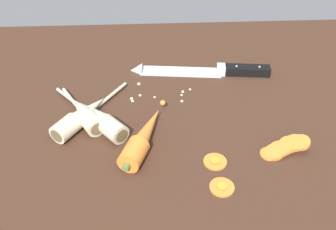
# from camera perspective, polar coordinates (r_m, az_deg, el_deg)

# --- Properties ---
(ground_plane) EXTENTS (1.20, 0.90, 0.04)m
(ground_plane) POSITION_cam_1_polar(r_m,az_deg,el_deg) (0.83, -0.07, -1.02)
(ground_plane) COLOR #42281C
(chefs_knife) EXTENTS (0.35, 0.07, 0.04)m
(chefs_knife) POSITION_cam_1_polar(r_m,az_deg,el_deg) (0.96, 4.46, 6.69)
(chefs_knife) COLOR silver
(chefs_knife) RESTS_ON ground_plane
(whole_carrot) EXTENTS (0.10, 0.20, 0.04)m
(whole_carrot) POSITION_cam_1_polar(r_m,az_deg,el_deg) (0.73, -3.76, -3.36)
(whole_carrot) COLOR orange
(whole_carrot) RESTS_ON ground_plane
(parsnip_front) EXTENTS (0.17, 0.20, 0.04)m
(parsnip_front) POSITION_cam_1_polar(r_m,az_deg,el_deg) (0.79, -10.45, -0.42)
(parsnip_front) COLOR beige
(parsnip_front) RESTS_ON ground_plane
(parsnip_mid_left) EXTENTS (0.15, 0.20, 0.04)m
(parsnip_mid_left) POSITION_cam_1_polar(r_m,az_deg,el_deg) (0.80, -12.84, -0.10)
(parsnip_mid_left) COLOR beige
(parsnip_mid_left) RESTS_ON ground_plane
(parsnip_mid_right) EXTENTS (0.11, 0.17, 0.04)m
(parsnip_mid_right) POSITION_cam_1_polar(r_m,az_deg,el_deg) (0.81, -12.35, 0.18)
(parsnip_mid_right) COLOR beige
(parsnip_mid_right) RESTS_ON ground_plane
(carrot_slice_stack) EXTENTS (0.10, 0.05, 0.03)m
(carrot_slice_stack) POSITION_cam_1_polar(r_m,az_deg,el_deg) (0.76, 17.11, -4.65)
(carrot_slice_stack) COLOR orange
(carrot_slice_stack) RESTS_ON ground_plane
(carrot_slice_stray_near) EXTENTS (0.04, 0.04, 0.01)m
(carrot_slice_stray_near) POSITION_cam_1_polar(r_m,az_deg,el_deg) (0.72, 7.09, -6.86)
(carrot_slice_stray_near) COLOR orange
(carrot_slice_stray_near) RESTS_ON ground_plane
(carrot_slice_stray_mid) EXTENTS (0.04, 0.04, 0.01)m
(carrot_slice_stray_mid) POSITION_cam_1_polar(r_m,az_deg,el_deg) (0.68, 8.10, -10.58)
(carrot_slice_stray_mid) COLOR orange
(carrot_slice_stray_mid) RESTS_ON ground_plane
(mince_crumbs) EXTENTS (0.14, 0.08, 0.01)m
(mince_crumbs) POSITION_cam_1_polar(r_m,az_deg,el_deg) (0.88, -2.06, 3.35)
(mince_crumbs) COLOR beige
(mince_crumbs) RESTS_ON ground_plane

